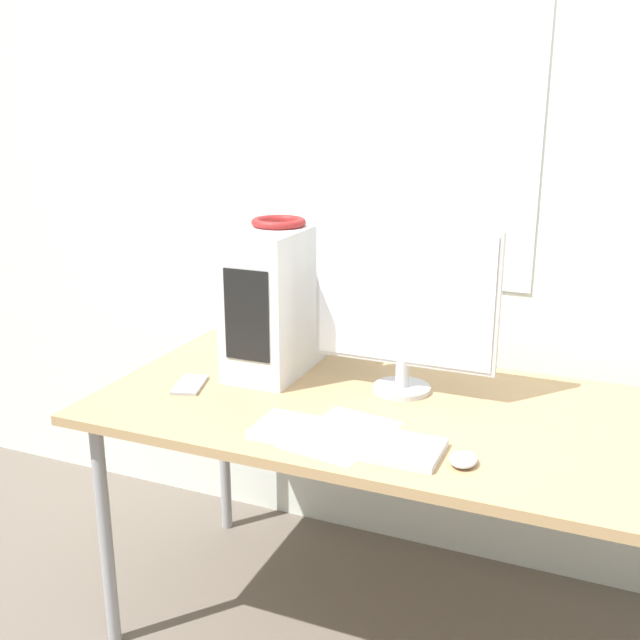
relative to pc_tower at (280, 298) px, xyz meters
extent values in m
cube|color=silver|center=(0.50, 0.38, 0.35)|extent=(8.00, 0.06, 2.70)
cube|color=silver|center=(0.34, 0.35, 0.56)|extent=(0.76, 0.01, 1.12)
cube|color=tan|center=(0.50, -0.18, -0.24)|extent=(1.81, 0.85, 0.03)
cylinder|color=#99999E|center=(-0.33, -0.52, -0.62)|extent=(0.04, 0.04, 0.74)
cylinder|color=#99999E|center=(-0.33, 0.17, -0.62)|extent=(0.04, 0.04, 0.74)
cube|color=silver|center=(0.00, 0.00, 0.00)|extent=(0.20, 0.44, 0.45)
cube|color=black|center=(0.00, -0.22, 0.00)|extent=(0.14, 0.00, 0.27)
torus|color=maroon|center=(0.00, 0.00, 0.24)|extent=(0.17, 0.17, 0.02)
cylinder|color=#B7B7BC|center=(0.42, -0.06, -0.22)|extent=(0.17, 0.17, 0.02)
cylinder|color=#B7B7BC|center=(0.42, -0.06, -0.17)|extent=(0.04, 0.04, 0.08)
cube|color=#B7B7BC|center=(0.42, -0.06, 0.06)|extent=(0.54, 0.03, 0.40)
cube|color=white|center=(0.42, -0.07, 0.06)|extent=(0.51, 0.00, 0.38)
cube|color=silver|center=(0.40, -0.44, -0.22)|extent=(0.48, 0.16, 0.02)
cube|color=white|center=(0.40, -0.44, -0.21)|extent=(0.45, 0.14, 0.00)
ellipsoid|color=#B2B2B7|center=(0.69, -0.45, -0.21)|extent=(0.07, 0.08, 0.03)
cube|color=#99999E|center=(-0.17, -0.27, -0.22)|extent=(0.12, 0.17, 0.01)
cube|color=white|center=(0.37, -0.41, -0.23)|extent=(0.25, 0.33, 0.00)
camera|label=1|loc=(1.00, -2.05, 0.61)|focal=42.00mm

